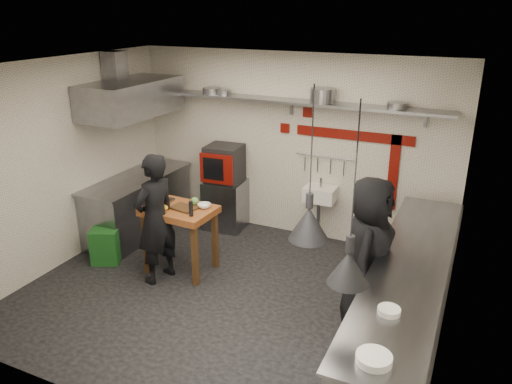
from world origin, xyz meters
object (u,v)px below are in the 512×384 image
at_px(oven_stand, 225,204).
at_px(chef_left, 155,219).
at_px(chef_right, 369,253).
at_px(green_bin, 107,245).
at_px(combi_oven, 224,164).
at_px(prep_table, 181,239).

xyz_separation_m(oven_stand, chef_left, (-0.02, -1.83, 0.46)).
bearing_deg(oven_stand, chef_right, -35.50).
xyz_separation_m(green_bin, chef_right, (3.63, 0.11, 0.62)).
height_order(green_bin, chef_left, chef_left).
xyz_separation_m(oven_stand, combi_oven, (0.00, -0.01, 0.69)).
relative_size(chef_left, chef_right, 0.99).
relative_size(oven_stand, chef_right, 0.46).
relative_size(combi_oven, green_bin, 1.16).
distance_m(green_bin, chef_right, 3.69).
height_order(combi_oven, chef_right, chef_right).
xyz_separation_m(combi_oven, green_bin, (-0.98, -1.71, -0.84)).
distance_m(oven_stand, chef_left, 1.89).
bearing_deg(chef_left, green_bin, -83.15).
bearing_deg(chef_right, green_bin, 89.89).
bearing_deg(prep_table, combi_oven, 97.09).
height_order(oven_stand, chef_right, chef_right).
bearing_deg(combi_oven, oven_stand, 104.18).
xyz_separation_m(green_bin, prep_table, (1.10, 0.23, 0.21)).
bearing_deg(oven_stand, prep_table, -89.66).
relative_size(combi_oven, prep_table, 0.63).
relative_size(green_bin, prep_table, 0.54).
relative_size(combi_oven, chef_right, 0.33).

